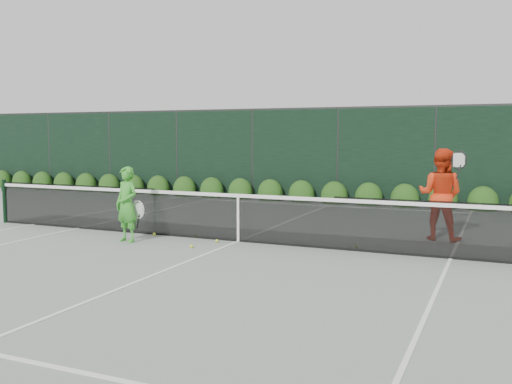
% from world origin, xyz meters
% --- Properties ---
extents(ground, '(80.00, 80.00, 0.00)m').
position_xyz_m(ground, '(0.00, 0.00, 0.00)').
color(ground, gray).
rests_on(ground, ground).
extents(tennis_net, '(12.90, 0.10, 1.07)m').
position_xyz_m(tennis_net, '(-0.02, 0.00, 0.53)').
color(tennis_net, black).
rests_on(tennis_net, ground).
extents(player_woman, '(0.67, 0.49, 1.53)m').
position_xyz_m(player_woman, '(-2.06, -0.92, 0.77)').
color(player_woman, green).
rests_on(player_woman, ground).
extents(player_man, '(1.03, 0.86, 1.89)m').
position_xyz_m(player_man, '(3.73, 1.85, 0.95)').
color(player_man, red).
rests_on(player_man, ground).
extents(court_lines, '(11.03, 23.83, 0.01)m').
position_xyz_m(court_lines, '(0.00, 0.00, 0.01)').
color(court_lines, white).
rests_on(court_lines, ground).
extents(windscreen_fence, '(32.00, 21.07, 3.06)m').
position_xyz_m(windscreen_fence, '(0.00, -2.71, 1.51)').
color(windscreen_fence, black).
rests_on(windscreen_fence, ground).
extents(hedge_row, '(31.66, 0.65, 0.94)m').
position_xyz_m(hedge_row, '(-0.00, 7.15, 0.23)').
color(hedge_row, black).
rests_on(hedge_row, ground).
extents(tennis_balls, '(4.38, 1.34, 0.07)m').
position_xyz_m(tennis_balls, '(-0.30, -0.19, 0.03)').
color(tennis_balls, '#C6D42F').
rests_on(tennis_balls, ground).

